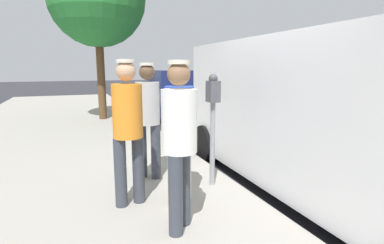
{
  "coord_description": "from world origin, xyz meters",
  "views": [
    {
      "loc": [
        3.11,
        3.2,
        1.75
      ],
      "look_at": [
        1.65,
        -0.45,
        1.05
      ],
      "focal_mm": 28.65,
      "sensor_mm": 36.0,
      "label": 1
    }
  ],
  "objects_px": {
    "parking_meter_near": "(213,111)",
    "pedestrian_in_gray": "(148,114)",
    "pedestrian_in_blue": "(179,125)",
    "parked_van": "(333,113)",
    "pedestrian_in_orange": "(128,124)",
    "parked_sedan_behind": "(178,97)",
    "pedestrian_in_white": "(179,136)"
  },
  "relations": [
    {
      "from": "pedestrian_in_blue",
      "to": "parking_meter_near",
      "type": "bearing_deg",
      "value": -149.12
    },
    {
      "from": "pedestrian_in_gray",
      "to": "parked_sedan_behind",
      "type": "bearing_deg",
      "value": -113.06
    },
    {
      "from": "parking_meter_near",
      "to": "pedestrian_in_orange",
      "type": "relative_size",
      "value": 0.9
    },
    {
      "from": "pedestrian_in_blue",
      "to": "parked_sedan_behind",
      "type": "height_order",
      "value": "pedestrian_in_blue"
    },
    {
      "from": "pedestrian_in_blue",
      "to": "parked_sedan_behind",
      "type": "bearing_deg",
      "value": -109.02
    },
    {
      "from": "parking_meter_near",
      "to": "pedestrian_in_white",
      "type": "distance_m",
      "value": 1.26
    },
    {
      "from": "pedestrian_in_white",
      "to": "parked_van",
      "type": "xyz_separation_m",
      "value": [
        -2.31,
        -0.37,
        0.05
      ]
    },
    {
      "from": "parking_meter_near",
      "to": "pedestrian_in_blue",
      "type": "distance_m",
      "value": 0.71
    },
    {
      "from": "parked_van",
      "to": "pedestrian_in_orange",
      "type": "bearing_deg",
      "value": -8.38
    },
    {
      "from": "pedestrian_in_orange",
      "to": "parked_sedan_behind",
      "type": "xyz_separation_m",
      "value": [
        -2.89,
        -6.58,
        -0.37
      ]
    },
    {
      "from": "pedestrian_in_orange",
      "to": "pedestrian_in_white",
      "type": "relative_size",
      "value": 1.01
    },
    {
      "from": "parking_meter_near",
      "to": "parked_sedan_behind",
      "type": "distance_m",
      "value": 6.62
    },
    {
      "from": "pedestrian_in_gray",
      "to": "pedestrian_in_orange",
      "type": "bearing_deg",
      "value": 61.76
    },
    {
      "from": "parking_meter_near",
      "to": "pedestrian_in_blue",
      "type": "relative_size",
      "value": 0.92
    },
    {
      "from": "parking_meter_near",
      "to": "pedestrian_in_white",
      "type": "height_order",
      "value": "pedestrian_in_white"
    },
    {
      "from": "pedestrian_in_gray",
      "to": "pedestrian_in_white",
      "type": "bearing_deg",
      "value": 87.35
    },
    {
      "from": "pedestrian_in_gray",
      "to": "parked_sedan_behind",
      "type": "height_order",
      "value": "pedestrian_in_gray"
    },
    {
      "from": "pedestrian_in_blue",
      "to": "parked_van",
      "type": "xyz_separation_m",
      "value": [
        -2.1,
        0.24,
        0.06
      ]
    },
    {
      "from": "pedestrian_in_blue",
      "to": "pedestrian_in_white",
      "type": "height_order",
      "value": "pedestrian_in_white"
    },
    {
      "from": "pedestrian_in_orange",
      "to": "pedestrian_in_blue",
      "type": "height_order",
      "value": "pedestrian_in_orange"
    },
    {
      "from": "parking_meter_near",
      "to": "pedestrian_in_orange",
      "type": "xyz_separation_m",
      "value": [
        1.17,
        0.2,
        -0.06
      ]
    },
    {
      "from": "pedestrian_in_gray",
      "to": "parked_sedan_behind",
      "type": "relative_size",
      "value": 0.37
    },
    {
      "from": "parking_meter_near",
      "to": "pedestrian_in_gray",
      "type": "relative_size",
      "value": 0.91
    },
    {
      "from": "pedestrian_in_gray",
      "to": "pedestrian_in_white",
      "type": "xyz_separation_m",
      "value": [
        0.07,
        1.55,
        0.0
      ]
    },
    {
      "from": "pedestrian_in_blue",
      "to": "parked_van",
      "type": "height_order",
      "value": "parked_van"
    },
    {
      "from": "pedestrian_in_gray",
      "to": "pedestrian_in_blue",
      "type": "distance_m",
      "value": 0.96
    },
    {
      "from": "parked_van",
      "to": "parked_sedan_behind",
      "type": "distance_m",
      "value": 6.99
    },
    {
      "from": "parked_van",
      "to": "pedestrian_in_blue",
      "type": "bearing_deg",
      "value": -6.39
    },
    {
      "from": "pedestrian_in_gray",
      "to": "pedestrian_in_blue",
      "type": "relative_size",
      "value": 1.0
    },
    {
      "from": "pedestrian_in_blue",
      "to": "parked_sedan_behind",
      "type": "distance_m",
      "value": 7.14
    },
    {
      "from": "pedestrian_in_white",
      "to": "parked_sedan_behind",
      "type": "height_order",
      "value": "pedestrian_in_white"
    },
    {
      "from": "pedestrian_in_white",
      "to": "parking_meter_near",
      "type": "bearing_deg",
      "value": -130.2
    }
  ]
}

